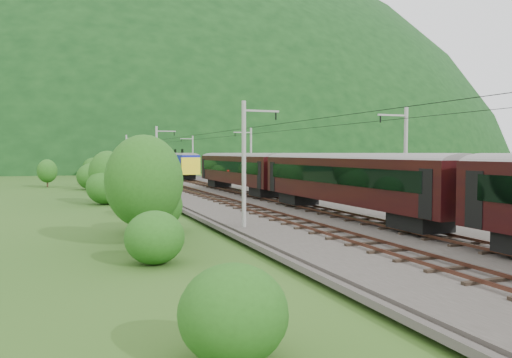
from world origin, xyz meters
name	(u,v)px	position (x,y,z in m)	size (l,w,h in m)	color
ground	(329,227)	(0.00, 0.00, 0.00)	(600.00, 600.00, 0.00)	#204816
railbed	(272,209)	(0.00, 10.00, 0.15)	(14.00, 220.00, 0.30)	#38332D
track_left	(247,208)	(-2.40, 10.00, 0.37)	(2.40, 220.00, 0.27)	brown
track_right	(297,205)	(2.40, 10.00, 0.37)	(2.40, 220.00, 0.27)	brown
catenary_left	(157,157)	(-6.12, 32.00, 4.50)	(2.54, 192.28, 8.00)	gray
catenary_right	(250,157)	(6.12, 32.00, 4.50)	(2.54, 192.28, 8.00)	gray
overhead_wires	(273,129)	(0.00, 10.00, 7.10)	(4.83, 198.00, 0.03)	black
mountain_main	(97,162)	(0.00, 260.00, 0.00)	(504.00, 360.00, 244.00)	black
train	(346,171)	(2.40, 1.86, 3.67)	(3.12, 126.34, 5.43)	black
hazard_post_near	(167,176)	(-0.49, 55.55, 1.08)	(0.17, 0.17, 1.56)	red
hazard_post_far	(179,178)	(0.28, 49.42, 1.02)	(0.15, 0.15, 1.44)	red
signal	(163,177)	(-3.94, 40.05, 1.60)	(0.25, 0.25, 2.22)	black
vegetation_left	(112,182)	(-12.40, 22.17, 2.04)	(12.67, 146.71, 6.01)	#215316
vegetation_right	(435,202)	(11.62, 3.11, 1.00)	(6.45, 107.59, 2.34)	#215316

